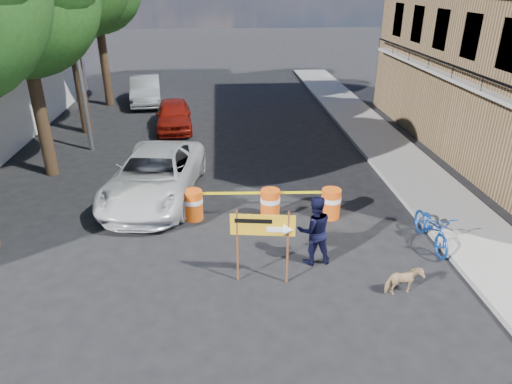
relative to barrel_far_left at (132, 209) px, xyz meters
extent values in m
plane|color=black|center=(3.26, -3.01, -0.47)|extent=(120.00, 120.00, 0.00)
cube|color=gray|center=(9.46, 2.99, -0.40)|extent=(2.40, 40.00, 0.15)
cylinder|color=#332316|center=(-3.54, 3.99, 1.91)|extent=(0.44, 0.44, 4.76)
sphere|color=#224814|center=(-4.29, 4.61, 4.80)|extent=(3.50, 3.50, 3.50)
cylinder|color=#332316|center=(-3.54, 8.99, 2.19)|extent=(0.44, 0.44, 5.32)
cylinder|color=#332316|center=(-3.54, 13.99, 1.99)|extent=(0.44, 0.44, 4.93)
cylinder|color=gray|center=(-2.74, 6.49, 3.53)|extent=(0.16, 0.16, 8.00)
cylinder|color=#E7560D|center=(0.00, 0.00, -0.02)|extent=(0.56, 0.56, 0.90)
cylinder|color=white|center=(0.00, 0.00, 0.13)|extent=(0.58, 0.58, 0.14)
cylinder|color=#E7560D|center=(1.73, 0.14, -0.02)|extent=(0.56, 0.56, 0.90)
cylinder|color=white|center=(1.73, 0.14, 0.13)|extent=(0.58, 0.58, 0.14)
cylinder|color=#E7560D|center=(3.98, 0.01, -0.02)|extent=(0.56, 0.56, 0.90)
cylinder|color=white|center=(3.98, 0.01, 0.13)|extent=(0.58, 0.58, 0.14)
cylinder|color=#E7560D|center=(5.76, -0.08, -0.02)|extent=(0.56, 0.56, 0.90)
cylinder|color=white|center=(5.76, -0.08, 0.13)|extent=(0.58, 0.58, 0.14)
cylinder|color=#592D19|center=(2.90, -3.00, 0.46)|extent=(0.05, 0.05, 1.87)
cylinder|color=#592D19|center=(4.03, -3.16, 0.46)|extent=(0.05, 0.05, 1.87)
cube|color=orange|center=(3.46, -3.08, 1.03)|extent=(1.44, 0.23, 0.52)
cube|color=white|center=(3.75, -3.14, 0.94)|extent=(0.41, 0.07, 0.12)
cone|color=white|center=(4.03, -3.18, 0.94)|extent=(0.26, 0.30, 0.27)
cube|color=black|center=(3.26, -3.07, 1.14)|extent=(0.82, 0.13, 0.10)
imported|color=black|center=(4.80, -2.35, 0.43)|extent=(0.92, 0.74, 1.79)
imported|color=#1445A4|center=(8.06, -1.81, 0.52)|extent=(0.69, 1.04, 1.97)
imported|color=tan|center=(6.56, -3.82, -0.13)|extent=(0.87, 0.51, 0.69)
imported|color=silver|center=(0.46, 1.71, 0.29)|extent=(3.24, 5.80, 1.53)
imported|color=maroon|center=(0.44, 9.17, 0.21)|extent=(1.94, 4.10, 1.36)
imported|color=#A0A2A7|center=(-1.54, 14.20, 0.28)|extent=(2.16, 4.72, 1.50)
camera|label=1|loc=(2.61, -11.85, 5.99)|focal=32.00mm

